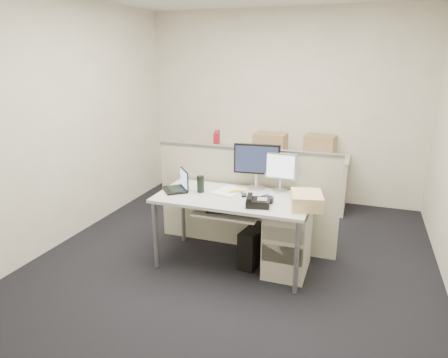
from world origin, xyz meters
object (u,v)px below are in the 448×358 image
at_px(monitor_main, 257,167).
at_px(desk_phone, 258,203).
at_px(laptop, 174,181).
at_px(desk, 233,203).

relative_size(monitor_main, desk_phone, 2.21).
distance_m(monitor_main, desk_phone, 0.56).
xyz_separation_m(monitor_main, desk_phone, (0.15, -0.50, -0.20)).
bearing_deg(monitor_main, laptop, -161.91).
relative_size(desk, laptop, 5.32).
bearing_deg(desk, monitor_main, 64.89).
xyz_separation_m(desk, desk_phone, (0.30, -0.18, 0.10)).
height_order(desk, monitor_main, monitor_main).
height_order(desk, desk_phone, desk_phone).
height_order(laptop, desk_phone, laptop).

